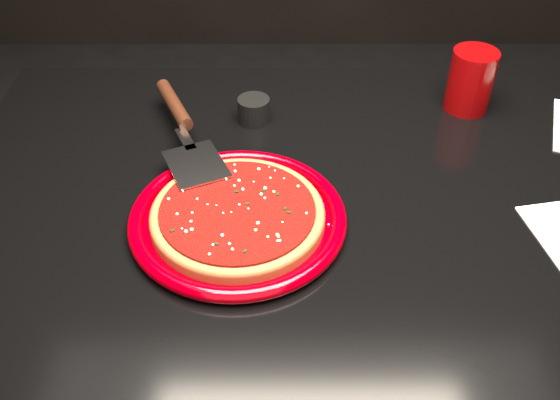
% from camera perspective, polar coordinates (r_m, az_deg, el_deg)
% --- Properties ---
extents(table, '(1.20, 0.80, 0.75)m').
position_cam_1_polar(table, '(1.22, 4.32, -13.33)').
color(table, black).
rests_on(table, floor).
extents(plate, '(0.33, 0.33, 0.02)m').
position_cam_1_polar(plate, '(0.89, -3.88, -1.69)').
color(plate, '#7C0007').
rests_on(plate, table).
extents(pizza_crust, '(0.26, 0.26, 0.01)m').
position_cam_1_polar(pizza_crust, '(0.88, -3.89, -1.52)').
color(pizza_crust, brown).
rests_on(pizza_crust, plate).
extents(pizza_crust_rim, '(0.26, 0.26, 0.02)m').
position_cam_1_polar(pizza_crust_rim, '(0.88, -3.91, -1.22)').
color(pizza_crust_rim, brown).
rests_on(pizza_crust_rim, plate).
extents(pizza_sauce, '(0.23, 0.23, 0.01)m').
position_cam_1_polar(pizza_sauce, '(0.88, -3.92, -1.00)').
color(pizza_sauce, maroon).
rests_on(pizza_sauce, plate).
extents(parmesan_dusting, '(0.21, 0.21, 0.01)m').
position_cam_1_polar(parmesan_dusting, '(0.87, -3.94, -0.70)').
color(parmesan_dusting, '#FEF3C5').
rests_on(parmesan_dusting, plate).
extents(basil_flecks, '(0.19, 0.19, 0.00)m').
position_cam_1_polar(basil_flecks, '(0.87, -3.94, -0.74)').
color(basil_flecks, black).
rests_on(basil_flecks, plate).
extents(pizza_server, '(0.23, 0.35, 0.03)m').
position_cam_1_polar(pizza_server, '(1.02, -8.66, 6.42)').
color(pizza_server, silver).
rests_on(pizza_server, plate).
extents(cup, '(0.09, 0.09, 0.11)m').
position_cam_1_polar(cup, '(1.16, 17.04, 10.41)').
color(cup, '#850406').
rests_on(cup, table).
extents(ramekin, '(0.06, 0.06, 0.04)m').
position_cam_1_polar(ramekin, '(1.09, -2.41, 8.24)').
color(ramekin, black).
rests_on(ramekin, table).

